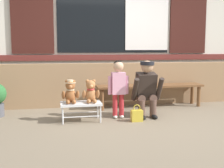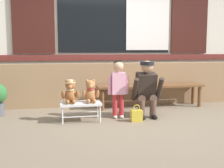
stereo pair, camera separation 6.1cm
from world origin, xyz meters
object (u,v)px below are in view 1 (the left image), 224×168
at_px(small_display_bench, 81,105).
at_px(teddy_bear_plain, 91,92).
at_px(wooden_bench_long, 150,88).
at_px(child_standing, 118,83).
at_px(teddy_bear_with_hat, 70,92).
at_px(adult_crouching, 147,88).
at_px(handbag_on_ground, 137,115).

height_order(small_display_bench, teddy_bear_plain, teddy_bear_plain).
bearing_deg(wooden_bench_long, child_standing, -136.52).
relative_size(teddy_bear_with_hat, adult_crouching, 0.38).
xyz_separation_m(child_standing, handbag_on_ground, (0.24, -0.28, -0.50)).
relative_size(teddy_bear_plain, child_standing, 0.38).
height_order(wooden_bench_long, teddy_bear_with_hat, teddy_bear_with_hat).
height_order(wooden_bench_long, teddy_bear_plain, teddy_bear_plain).
xyz_separation_m(small_display_bench, handbag_on_ground, (0.87, -0.18, -0.17)).
bearing_deg(teddy_bear_plain, handbag_on_ground, -14.66).
height_order(wooden_bench_long, child_standing, child_standing).
xyz_separation_m(child_standing, adult_crouching, (0.49, -0.00, -0.11)).
relative_size(child_standing, handbag_on_ground, 3.52).
xyz_separation_m(wooden_bench_long, adult_crouching, (-0.31, -0.76, 0.11)).
bearing_deg(child_standing, adult_crouching, -0.54).
bearing_deg(small_display_bench, teddy_bear_plain, 0.51).
height_order(teddy_bear_with_hat, child_standing, child_standing).
bearing_deg(teddy_bear_with_hat, handbag_on_ground, -10.25).
xyz_separation_m(teddy_bear_with_hat, handbag_on_ground, (1.03, -0.19, -0.38)).
distance_m(child_standing, adult_crouching, 0.50).
relative_size(wooden_bench_long, small_display_bench, 3.28).
distance_m(wooden_bench_long, small_display_bench, 1.66).
relative_size(adult_crouching, handbag_on_ground, 3.49).
distance_m(wooden_bench_long, handbag_on_ground, 1.20).
distance_m(child_standing, handbag_on_ground, 0.62).
relative_size(wooden_bench_long, teddy_bear_plain, 5.78).
height_order(small_display_bench, child_standing, child_standing).
bearing_deg(wooden_bench_long, teddy_bear_with_hat, -151.83).
distance_m(small_display_bench, child_standing, 0.71).
height_order(adult_crouching, handbag_on_ground, adult_crouching).
bearing_deg(wooden_bench_long, adult_crouching, -112.22).
bearing_deg(teddy_bear_plain, small_display_bench, -179.49).
bearing_deg(adult_crouching, small_display_bench, -175.37).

